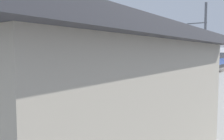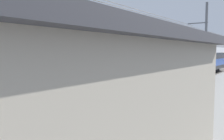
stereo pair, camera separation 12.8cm
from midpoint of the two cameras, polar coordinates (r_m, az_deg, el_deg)
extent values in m
plane|color=#4C4C51|center=(13.78, 5.34, -7.47)|extent=(400.00, 400.00, 0.00)
cube|color=gray|center=(12.11, 24.73, -8.87)|extent=(120.00, 7.06, 0.29)
cube|color=#5B5651|center=(14.18, 2.60, -6.86)|extent=(120.00, 3.00, 0.12)
cube|color=gray|center=(13.78, 5.11, -6.63)|extent=(120.00, 0.07, 0.16)
cube|color=gray|center=(14.55, 0.24, -6.00)|extent=(120.00, 0.07, 0.16)
cube|color=#5B5651|center=(17.66, -12.07, -4.68)|extent=(120.00, 3.00, 0.12)
cube|color=gray|center=(17.12, -10.48, -4.47)|extent=(120.00, 0.07, 0.16)
cube|color=gray|center=(18.18, -13.59, -4.00)|extent=(120.00, 0.07, 0.16)
cube|color=#2D2D30|center=(24.82, 18.04, -0.13)|extent=(25.47, 2.88, 0.45)
cube|color=#1E429E|center=(24.78, 18.08, 1.37)|extent=(25.47, 2.88, 0.85)
cube|color=black|center=(24.75, 18.13, 3.22)|extent=(25.47, 2.92, 0.75)
cube|color=white|center=(24.75, 18.17, 4.84)|extent=(25.47, 2.88, 0.65)
cube|color=gray|center=(24.76, 18.20, 6.11)|extent=(25.17, 2.68, 0.45)
cube|color=black|center=(17.58, 9.94, -3.27)|extent=(2.80, 2.30, 0.42)
cube|color=black|center=(32.43, 22.38, 0.04)|extent=(2.80, 2.30, 0.42)
ellipsoid|color=#1E429E|center=(12.81, -0.68, 1.90)|extent=(1.80, 2.65, 2.25)
cube|color=black|center=(12.41, -2.07, 3.78)|extent=(0.16, 1.73, 1.19)
cube|color=black|center=(28.43, 20.63, 6.98)|extent=(0.90, 0.70, 0.70)
cube|color=#2D2D30|center=(39.87, 17.06, 1.61)|extent=(33.60, 2.97, 0.45)
cube|color=#1E6638|center=(39.84, 17.08, 2.54)|extent=(33.60, 2.97, 0.85)
cube|color=black|center=(39.82, 17.11, 3.69)|extent=(33.60, 3.01, 0.75)
cube|color=beige|center=(39.82, 17.13, 4.70)|extent=(33.60, 2.97, 0.65)
cube|color=gray|center=(39.82, 17.15, 5.49)|extent=(33.30, 2.77, 0.45)
cube|color=black|center=(30.26, 10.55, 0.01)|extent=(2.80, 2.37, 0.42)
cube|color=black|center=(49.84, 20.99, 1.57)|extent=(2.80, 2.37, 0.42)
ellipsoid|color=#1E6638|center=(24.11, 3.45, 3.17)|extent=(1.80, 2.73, 2.25)
cube|color=black|center=(23.68, 2.80, 4.18)|extent=(0.16, 1.78, 1.19)
cube|color=black|center=(44.63, 19.30, 6.06)|extent=(0.90, 0.70, 0.70)
cylinder|color=slate|center=(8.04, -12.86, 11.29)|extent=(0.24, 0.24, 7.66)
cylinder|color=slate|center=(24.40, 22.04, 6.52)|extent=(0.24, 0.24, 7.66)
cube|color=slate|center=(24.77, 20.27, 10.91)|extent=(0.10, 1.97, 0.10)
cylinder|color=#473823|center=(24.98, 18.39, 10.33)|extent=(39.01, 0.02, 0.02)
cylinder|color=slate|center=(26.01, -0.11, 6.72)|extent=(0.24, 0.24, 7.67)
cube|color=slate|center=(25.46, 2.06, 10.79)|extent=(0.10, 2.65, 0.10)
cylinder|color=#473823|center=(24.80, 4.34, 10.37)|extent=(39.01, 0.02, 0.02)
cylinder|color=#59595B|center=(13.76, 15.25, -1.53)|extent=(0.08, 0.08, 2.31)
cube|color=yellow|center=(13.69, 15.33, 2.23)|extent=(0.70, 0.06, 0.50)
cube|color=black|center=(13.68, 15.47, 2.23)|extent=(0.52, 0.01, 0.10)
cylinder|color=#383842|center=(7.97, -1.78, -11.26)|extent=(0.14, 0.14, 0.82)
cylinder|color=#383842|center=(8.10, -1.07, -11.01)|extent=(0.14, 0.14, 0.82)
ellipsoid|color=maroon|center=(7.87, -1.44, -6.08)|extent=(0.36, 0.22, 0.62)
sphere|color=tan|center=(7.80, -1.44, -2.83)|extent=(0.22, 0.22, 0.22)
cylinder|color=maroon|center=(7.71, -2.44, -6.69)|extent=(0.09, 0.09, 0.58)
cylinder|color=maroon|center=(8.05, -0.48, -6.20)|extent=(0.09, 0.09, 0.58)
cube|color=black|center=(8.41, 1.19, -12.35)|extent=(0.32, 0.18, 0.27)
torus|color=black|center=(8.35, 1.19, -11.12)|extent=(0.16, 0.02, 0.16)
cylinder|color=brown|center=(17.73, 18.79, -3.51)|extent=(0.46, 0.46, 0.32)
sphere|color=#33752D|center=(17.69, 18.81, -2.44)|extent=(0.58, 0.58, 0.58)
sphere|color=#DB5193|center=(17.67, 18.83, -2.02)|extent=(0.32, 0.32, 0.32)
cube|color=#B7AD99|center=(3.87, 0.84, -13.78)|extent=(4.82, 2.04, 2.74)
cube|color=#3D3D42|center=(3.68, 0.87, 8.20)|extent=(5.22, 2.44, 0.16)
camera|label=1|loc=(0.06, -90.23, -0.02)|focal=36.62mm
camera|label=2|loc=(0.06, 89.77, 0.02)|focal=36.62mm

